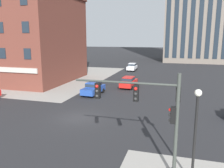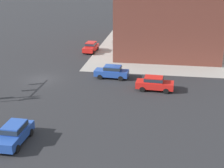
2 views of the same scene
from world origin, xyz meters
The scene contains 8 objects.
ground_plane centered at (0.00, 0.00, 0.00)m, with size 320.00×320.00×0.00m, color #262628.
sidewalk_far_corner centered at (-20.00, 20.00, 0.00)m, with size 32.00×32.00×0.02m, color gray.
traffic_signal_main centered at (7.94, -7.14, 3.68)m, with size 5.85×2.09×5.79m.
street_lamp_corner_near centered at (10.00, -7.58, 3.21)m, with size 0.36×0.36×5.08m.
car_main_southbound_near centered at (-1.87, 8.98, 0.92)m, with size 2.09×4.50×1.68m.
car_main_southbound_far centered at (1.72, 14.61, 0.92)m, with size 2.07×4.49×1.68m.
car_cross_westbound centered at (-1.47, 32.90, 0.92)m, with size 1.93×4.42×1.68m.
storefront_block_near_corner centered at (-21.43, 16.01, 7.42)m, with size 25.36×16.44×14.82m.
Camera 1 is at (9.05, -19.36, 7.58)m, focal length 37.14 mm.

